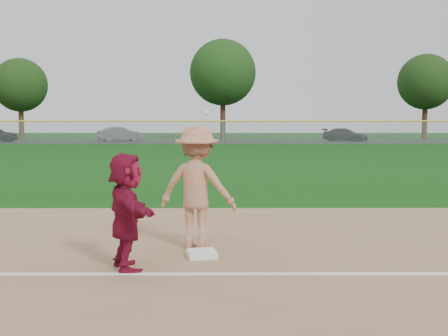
{
  "coord_description": "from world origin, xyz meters",
  "views": [
    {
      "loc": [
        -0.03,
        -8.42,
        2.17
      ],
      "look_at": [
        0.0,
        1.5,
        1.3
      ],
      "focal_mm": 45.0,
      "sensor_mm": 36.0,
      "label": 1
    }
  ],
  "objects_px": {
    "first_base": "(202,254)",
    "car_mid": "(120,134)",
    "base_runner": "(126,211)",
    "car_right": "(345,135)"
  },
  "relations": [
    {
      "from": "first_base",
      "to": "car_mid",
      "type": "bearing_deg",
      "value": 101.84
    },
    {
      "from": "first_base",
      "to": "base_runner",
      "type": "xyz_separation_m",
      "value": [
        -1.05,
        -0.71,
        0.79
      ]
    },
    {
      "from": "car_mid",
      "to": "car_right",
      "type": "bearing_deg",
      "value": -114.12
    },
    {
      "from": "base_runner",
      "to": "car_right",
      "type": "relative_size",
      "value": 0.39
    },
    {
      "from": "first_base",
      "to": "base_runner",
      "type": "distance_m",
      "value": 1.49
    },
    {
      "from": "first_base",
      "to": "car_right",
      "type": "height_order",
      "value": "car_right"
    },
    {
      "from": "car_mid",
      "to": "car_right",
      "type": "distance_m",
      "value": 21.95
    },
    {
      "from": "base_runner",
      "to": "car_right",
      "type": "xyz_separation_m",
      "value": [
        13.33,
        46.72,
        -0.22
      ]
    },
    {
      "from": "base_runner",
      "to": "car_right",
      "type": "distance_m",
      "value": 48.58
    },
    {
      "from": "car_mid",
      "to": "car_right",
      "type": "height_order",
      "value": "car_mid"
    }
  ]
}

